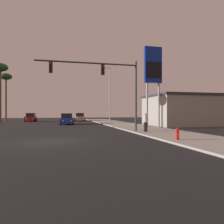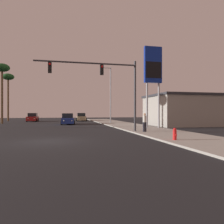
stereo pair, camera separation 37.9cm
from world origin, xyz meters
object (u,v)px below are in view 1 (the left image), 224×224
(car_red, at_px, (31,118))
(street_lamp, at_px, (109,92))
(palm_tree_far, at_px, (6,80))
(palm_tree_mid, at_px, (0,71))
(car_blue, at_px, (67,119))
(car_tan, at_px, (80,117))
(pedestrian_on_sidewalk, at_px, (146,121))
(gas_station_sign, at_px, (153,69))
(fire_hydrant, at_px, (177,134))
(traffic_light_mast, at_px, (107,80))

(car_red, height_order, street_lamp, street_lamp)
(palm_tree_far, height_order, palm_tree_mid, palm_tree_far)
(car_red, bearing_deg, car_blue, 120.58)
(car_tan, height_order, street_lamp, street_lamp)
(car_tan, relative_size, palm_tree_far, 0.44)
(street_lamp, xyz_separation_m, palm_tree_far, (-18.34, 14.18, 3.41))
(car_tan, relative_size, car_red, 1.00)
(car_blue, relative_size, pedestrian_on_sidewalk, 2.59)
(gas_station_sign, bearing_deg, car_blue, 128.15)
(car_red, relative_size, street_lamp, 0.48)
(car_red, xyz_separation_m, palm_tree_mid, (-3.80, -7.35, 7.73))
(fire_hydrant, bearing_deg, traffic_light_mast, 114.55)
(car_red, bearing_deg, fire_hydrant, 112.65)
(fire_hydrant, xyz_separation_m, palm_tree_far, (-17.80, 35.93, 8.04))
(car_red, relative_size, pedestrian_on_sidewalk, 2.60)
(car_tan, distance_m, street_lamp, 13.05)
(palm_tree_mid, bearing_deg, gas_station_sign, -39.60)
(gas_station_sign, xyz_separation_m, palm_tree_far, (-20.65, 26.00, 1.91))
(car_tan, distance_m, gas_station_sign, 25.02)
(palm_tree_far, bearing_deg, fire_hydrant, -63.65)
(palm_tree_far, bearing_deg, traffic_light_mast, -63.24)
(fire_hydrant, distance_m, pedestrian_on_sidewalk, 5.83)
(car_blue, height_order, fire_hydrant, car_blue)
(fire_hydrant, bearing_deg, palm_tree_mid, 122.45)
(traffic_light_mast, xyz_separation_m, pedestrian_on_sidewalk, (3.31, -0.90, -3.78))
(car_blue, height_order, palm_tree_mid, palm_tree_mid)
(pedestrian_on_sidewalk, height_order, palm_tree_far, palm_tree_far)
(traffic_light_mast, bearing_deg, fire_hydrant, -65.45)
(car_blue, xyz_separation_m, palm_tree_mid, (-10.33, 4.54, 7.73))
(car_blue, bearing_deg, palm_tree_far, -49.94)
(car_blue, relative_size, fire_hydrant, 5.70)
(fire_hydrant, xyz_separation_m, palm_tree_mid, (-16.48, 25.93, 8.00))
(street_lamp, xyz_separation_m, pedestrian_on_sidewalk, (-0.29, -15.96, -4.08))
(street_lamp, bearing_deg, car_blue, -176.93)
(gas_station_sign, xyz_separation_m, palm_tree_mid, (-19.34, 16.00, 1.87))
(palm_tree_far, distance_m, palm_tree_mid, 10.09)
(car_tan, height_order, palm_tree_mid, palm_tree_mid)
(car_red, xyz_separation_m, palm_tree_far, (-5.12, 2.65, 7.77))
(street_lamp, bearing_deg, traffic_light_mast, -103.44)
(gas_station_sign, bearing_deg, car_red, 123.64)
(car_blue, height_order, pedestrian_on_sidewalk, pedestrian_on_sidewalk)
(car_blue, bearing_deg, car_tan, -103.09)
(pedestrian_on_sidewalk, bearing_deg, car_red, 115.19)
(car_blue, bearing_deg, pedestrian_on_sidewalk, 113.66)
(car_red, relative_size, palm_tree_mid, 0.44)
(car_red, xyz_separation_m, fire_hydrant, (12.68, -33.28, -0.27))
(street_lamp, relative_size, palm_tree_far, 0.92)
(traffic_light_mast, relative_size, pedestrian_on_sidewalk, 5.44)
(traffic_light_mast, distance_m, palm_tree_mid, 23.75)
(car_blue, height_order, street_lamp, street_lamp)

